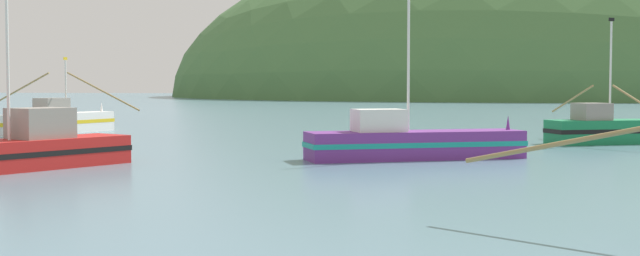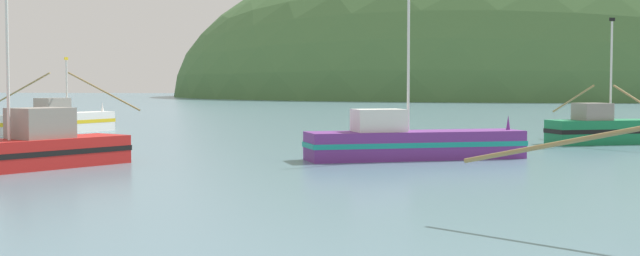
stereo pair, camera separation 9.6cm
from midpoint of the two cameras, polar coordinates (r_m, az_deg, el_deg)
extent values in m
ellipsoid|color=#47703D|center=(238.38, 13.79, 2.14)|extent=(200.66, 160.53, 90.63)
cube|color=white|center=(60.34, -17.84, 0.31)|extent=(3.93, 9.59, 1.43)
cube|color=gold|center=(60.34, -17.84, 0.38)|extent=(3.97, 9.69, 0.26)
cone|color=white|center=(63.45, -15.09, 1.45)|extent=(0.24, 0.24, 0.70)
cube|color=gray|center=(59.83, -18.31, 1.49)|extent=(1.91, 2.42, 1.08)
cylinder|color=silver|center=(60.78, -17.41, 2.78)|extent=(0.12, 0.12, 3.74)
cube|color=gold|center=(60.81, -17.44, 4.66)|extent=(0.11, 0.36, 0.20)
cylinder|color=#997F4C|center=(63.19, -20.47, 2.46)|extent=(6.21, 1.61, 2.66)
cylinder|color=#997F4C|center=(57.50, -15.02, 2.51)|extent=(6.21, 1.61, 2.66)
cylinder|color=#997F4C|center=(19.83, 18.04, -0.71)|extent=(5.68, 2.26, 1.47)
cube|color=#197A47|center=(50.07, 19.08, -0.26)|extent=(6.63, 4.69, 1.40)
cube|color=black|center=(50.07, 19.08, -0.18)|extent=(6.69, 4.73, 0.25)
cube|color=gray|center=(49.66, 18.42, 1.10)|extent=(2.34, 2.34, 0.98)
cylinder|color=silver|center=(50.26, 19.61, 3.79)|extent=(0.12, 0.12, 5.70)
cube|color=black|center=(50.39, 19.67, 7.17)|extent=(0.34, 0.19, 0.20)
cylinder|color=#997F4C|center=(52.93, 17.17, 1.94)|extent=(2.22, 4.34, 1.80)
cylinder|color=#997F4C|center=(47.15, 21.31, 1.75)|extent=(2.22, 4.34, 1.80)
cube|color=red|center=(35.29, -19.93, -1.74)|extent=(5.81, 8.99, 1.23)
cube|color=black|center=(35.28, -19.93, -1.64)|extent=(5.87, 9.08, 0.22)
cube|color=gray|center=(35.57, -19.05, 0.33)|extent=(2.62, 2.82, 1.27)
cylinder|color=silver|center=(34.79, -21.10, 4.53)|extent=(0.12, 0.12, 6.48)
cube|color=#6B2D84|center=(37.96, 6.63, -1.19)|extent=(10.05, 6.70, 1.30)
cube|color=teal|center=(37.95, 6.63, -1.09)|extent=(10.15, 6.76, 0.23)
cone|color=#6B2D84|center=(39.81, 12.96, 0.39)|extent=(0.27, 0.27, 0.70)
cube|color=silver|center=(37.28, 4.05, 0.54)|extent=(2.76, 2.50, 1.03)
cylinder|color=silver|center=(37.73, 6.13, 4.58)|extent=(0.12, 0.12, 6.32)
camera|label=1|loc=(0.05, -90.07, 0.00)|focal=45.73mm
camera|label=2|loc=(0.05, 89.93, 0.00)|focal=45.73mm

